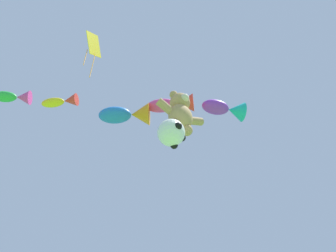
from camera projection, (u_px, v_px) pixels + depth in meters
name	position (u px, v px, depth m)	size (l,w,h in m)	color
teddy_bear_kite	(180.00, 113.00, 14.72)	(2.16, 0.95, 2.20)	tan
soccer_ball_kite	(171.00, 133.00, 13.20)	(1.09, 1.09, 1.01)	white
fish_kite_violet	(226.00, 109.00, 16.56)	(2.06, 1.37, 0.89)	purple
fish_kite_magenta	(173.00, 104.00, 16.50)	(2.08, 1.89, 0.80)	#E53F9E
fish_kite_cobalt	(128.00, 115.00, 16.36)	(2.35, 2.00, 1.00)	blue
fish_kite_goldfin	(62.00, 102.00, 16.66)	(1.57, 1.47, 0.57)	yellow
fish_kite_emerald	(14.00, 97.00, 16.65)	(1.74, 1.32, 0.65)	green
diamond_kite	(93.00, 46.00, 16.36)	(1.15, 0.94, 3.11)	yellow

